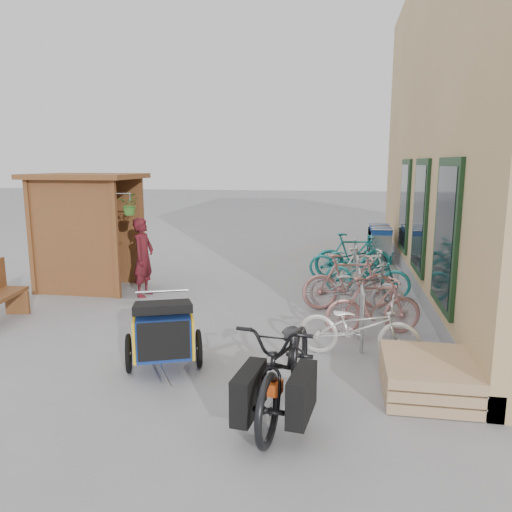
% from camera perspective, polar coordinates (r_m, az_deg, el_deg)
% --- Properties ---
extents(ground, '(80.00, 80.00, 0.00)m').
position_cam_1_polar(ground, '(7.76, -5.60, -9.21)').
color(ground, gray).
extents(kiosk, '(2.49, 1.65, 2.40)m').
position_cam_1_polar(kiosk, '(10.90, -19.11, 4.41)').
color(kiosk, brown).
rests_on(kiosk, ground).
extents(bike_rack, '(0.05, 5.35, 0.86)m').
position_cam_1_polar(bike_rack, '(9.67, 11.51, -2.18)').
color(bike_rack, '#A5A8AD').
rests_on(bike_rack, ground).
extents(pallet_stack, '(1.00, 1.20, 0.40)m').
position_cam_1_polar(pallet_stack, '(6.21, 19.01, -12.88)').
color(pallet_stack, tan).
rests_on(pallet_stack, ground).
extents(shopping_carts, '(0.54, 2.15, 0.97)m').
position_cam_1_polar(shopping_carts, '(14.10, 13.86, 1.94)').
color(shopping_carts, silver).
rests_on(shopping_carts, ground).
extents(child_trailer, '(1.07, 1.64, 0.95)m').
position_cam_1_polar(child_trailer, '(6.55, -10.54, -8.22)').
color(child_trailer, '#1B3D98').
rests_on(child_trailer, ground).
extents(cargo_bike, '(0.99, 2.18, 1.11)m').
position_cam_1_polar(cargo_bike, '(5.35, 3.52, -12.26)').
color(cargo_bike, black).
rests_on(cargo_bike, ground).
extents(person_kiosk, '(0.42, 0.60, 1.56)m').
position_cam_1_polar(person_kiosk, '(10.10, -12.74, -0.14)').
color(person_kiosk, maroon).
rests_on(person_kiosk, ground).
extents(bike_0, '(1.70, 0.79, 0.86)m').
position_cam_1_polar(bike_0, '(6.97, 11.59, -7.95)').
color(bike_0, white).
rests_on(bike_0, ground).
extents(bike_1, '(1.59, 0.86, 0.92)m').
position_cam_1_polar(bike_1, '(7.89, 13.27, -5.59)').
color(bike_1, tan).
rests_on(bike_1, ground).
extents(bike_2, '(1.79, 0.95, 0.89)m').
position_cam_1_polar(bike_2, '(9.03, 11.34, -3.54)').
color(bike_2, '#9D9CA1').
rests_on(bike_2, ground).
extents(bike_3, '(1.76, 0.86, 1.02)m').
position_cam_1_polar(bike_3, '(9.14, 10.56, -2.93)').
color(bike_3, tan).
rests_on(bike_3, ground).
extents(bike_4, '(1.80, 0.97, 0.90)m').
position_cam_1_polar(bike_4, '(10.11, 12.54, -2.04)').
color(bike_4, teal).
rests_on(bike_4, ground).
extents(bike_5, '(1.55, 0.69, 0.90)m').
position_cam_1_polar(bike_5, '(10.55, 12.19, -1.50)').
color(bike_5, white).
rests_on(bike_5, ground).
extents(bike_6, '(1.70, 0.64, 0.88)m').
position_cam_1_polar(bike_6, '(11.43, 10.32, -0.54)').
color(bike_6, teal).
rests_on(bike_6, ground).
extents(bike_7, '(1.81, 0.76, 1.05)m').
position_cam_1_polar(bike_7, '(11.58, 11.03, 0.01)').
color(bike_7, teal).
rests_on(bike_7, ground).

